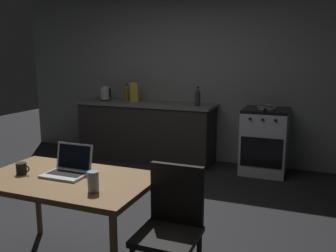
% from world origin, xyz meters
% --- Properties ---
extents(ground_plane, '(12.00, 12.00, 0.00)m').
position_xyz_m(ground_plane, '(0.00, 0.00, 0.00)').
color(ground_plane, black).
extents(back_wall, '(6.40, 0.10, 2.65)m').
position_xyz_m(back_wall, '(0.30, 2.50, 1.33)').
color(back_wall, gray).
rests_on(back_wall, ground_plane).
extents(kitchen_counter, '(2.16, 0.64, 0.90)m').
position_xyz_m(kitchen_counter, '(-0.56, 2.15, 0.45)').
color(kitchen_counter, '#282623').
rests_on(kitchen_counter, ground_plane).
extents(stove_oven, '(0.60, 0.62, 0.90)m').
position_xyz_m(stove_oven, '(1.25, 2.15, 0.45)').
color(stove_oven, '#B7BABF').
rests_on(stove_oven, ground_plane).
extents(dining_table, '(1.29, 0.78, 0.72)m').
position_xyz_m(dining_table, '(0.14, -0.77, 0.64)').
color(dining_table, brown).
rests_on(dining_table, ground_plane).
extents(chair, '(0.40, 0.40, 0.89)m').
position_xyz_m(chair, '(0.99, -0.78, 0.51)').
color(chair, black).
rests_on(chair, ground_plane).
extents(laptop, '(0.32, 0.27, 0.22)m').
position_xyz_m(laptop, '(0.11, -0.70, 0.76)').
color(laptop, silver).
rests_on(laptop, dining_table).
extents(electric_kettle, '(0.18, 0.16, 0.23)m').
position_xyz_m(electric_kettle, '(-1.28, 2.15, 1.01)').
color(electric_kettle, black).
rests_on(electric_kettle, kitchen_counter).
extents(bottle, '(0.08, 0.08, 0.27)m').
position_xyz_m(bottle, '(0.29, 2.10, 1.03)').
color(bottle, '#2D2D33').
rests_on(bottle, kitchen_counter).
extents(frying_pan, '(0.26, 0.43, 0.05)m').
position_xyz_m(frying_pan, '(1.25, 2.12, 0.93)').
color(frying_pan, gray).
rests_on(frying_pan, stove_oven).
extents(coffee_mug, '(0.12, 0.08, 0.09)m').
position_xyz_m(coffee_mug, '(-0.23, -0.82, 0.76)').
color(coffee_mug, black).
rests_on(coffee_mug, dining_table).
extents(drinking_glass, '(0.08, 0.08, 0.14)m').
position_xyz_m(drinking_glass, '(0.49, -0.93, 0.79)').
color(drinking_glass, '#99B7C6').
rests_on(drinking_glass, dining_table).
extents(cereal_box, '(0.13, 0.05, 0.30)m').
position_xyz_m(cereal_box, '(-0.76, 2.17, 1.05)').
color(cereal_box, gold).
rests_on(cereal_box, kitchen_counter).
extents(bottle_b, '(0.07, 0.07, 0.27)m').
position_xyz_m(bottle_b, '(-0.93, 2.23, 1.03)').
color(bottle_b, '#8C601E').
rests_on(bottle_b, kitchen_counter).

